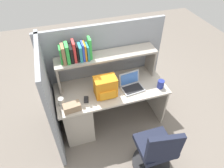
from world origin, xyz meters
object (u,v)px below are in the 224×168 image
object	(u,v)px
computer_mouse	(86,100)
office_chair	(156,152)
paper_cup	(61,102)
tissue_box	(72,107)
backpack	(106,87)
laptop	(131,85)
snack_canister	(161,84)

from	to	relation	value
computer_mouse	office_chair	distance (m)	1.13
paper_cup	tissue_box	size ratio (longest dim) A/B	0.49
tissue_box	office_chair	xyz separation A→B (m)	(0.90, -0.71, -0.39)
computer_mouse	paper_cup	world-z (taller)	paper_cup
backpack	tissue_box	world-z (taller)	backpack
office_chair	computer_mouse	bearing A→B (deg)	-40.65
laptop	snack_canister	distance (m)	0.42
backpack	office_chair	world-z (taller)	backpack
laptop	paper_cup	size ratio (longest dim) A/B	3.09
paper_cup	tissue_box	distance (m)	0.18
computer_mouse	office_chair	size ratio (longest dim) A/B	0.11
laptop	computer_mouse	xyz separation A→B (m)	(-0.68, -0.06, -0.03)
backpack	tissue_box	bearing A→B (deg)	-163.96
laptop	office_chair	bearing A→B (deg)	-89.37
computer_mouse	laptop	bearing A→B (deg)	17.26
tissue_box	paper_cup	bearing A→B (deg)	125.14
backpack	snack_canister	size ratio (longest dim) A/B	2.46
office_chair	backpack	bearing A→B (deg)	-55.29
computer_mouse	snack_canister	size ratio (longest dim) A/B	0.85
laptop	snack_canister	bearing A→B (deg)	-16.53
laptop	paper_cup	world-z (taller)	laptop
laptop	backpack	size ratio (longest dim) A/B	1.12
laptop	tissue_box	bearing A→B (deg)	-169.16
laptop	backpack	bearing A→B (deg)	-175.92
backpack	computer_mouse	bearing A→B (deg)	-173.85
paper_cup	tissue_box	bearing A→B (deg)	-49.00
laptop	paper_cup	distance (m)	1.01
paper_cup	office_chair	world-z (taller)	office_chair
laptop	computer_mouse	size ratio (longest dim) A/B	3.23
snack_canister	computer_mouse	bearing A→B (deg)	176.75
computer_mouse	tissue_box	distance (m)	0.24
computer_mouse	office_chair	world-z (taller)	office_chair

